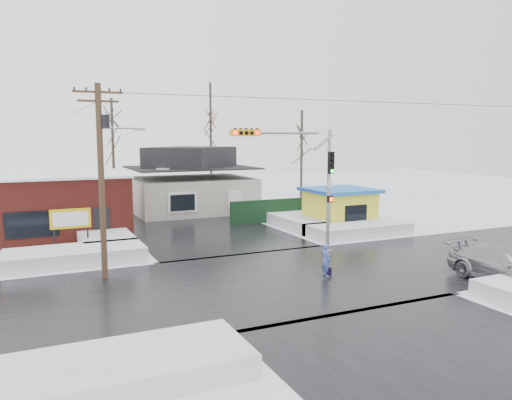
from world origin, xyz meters
name	(u,v)px	position (x,y,z in m)	size (l,w,h in m)	color
ground	(290,277)	(0.00, 0.00, 0.00)	(120.00, 120.00, 0.00)	white
road_ns	(290,277)	(0.00, 0.00, 0.01)	(10.00, 120.00, 0.02)	black
road_ew	(290,277)	(0.00, 0.00, 0.01)	(120.00, 10.00, 0.02)	black
snowbank_nw	(76,256)	(-9.00, 7.00, 0.40)	(7.00, 3.00, 0.80)	white
snowbank_ne	(358,229)	(9.00, 7.00, 0.40)	(7.00, 3.00, 0.80)	white
snowbank_sw	(122,369)	(-9.00, -7.00, 0.35)	(7.00, 3.00, 0.70)	white
snowbank_nside_w	(102,236)	(-7.00, 12.00, 0.40)	(3.00, 8.00, 0.80)	white
snowbank_nside_e	(296,220)	(7.00, 12.00, 0.40)	(3.00, 8.00, 0.80)	white
traffic_signal	(304,176)	(2.43, 2.97, 4.54)	(6.05, 0.68, 7.00)	gray
utility_pole	(103,170)	(-7.93, 3.50, 5.11)	(3.15, 0.44, 9.00)	#382619
brick_building	(31,205)	(-11.00, 15.99, 2.08)	(12.20, 8.20, 4.12)	maroon
marquee_sign	(70,220)	(-9.00, 9.49, 1.92)	(2.20, 0.21, 2.55)	black
house	(191,182)	(2.00, 22.00, 2.62)	(10.40, 8.40, 5.76)	beige
kiosk	(339,208)	(9.50, 9.99, 1.46)	(4.60, 4.60, 2.88)	yellow
fence	(278,210)	(6.50, 14.00, 0.90)	(8.00, 0.12, 1.80)	black
tree_far_left	(112,121)	(-4.00, 26.00, 7.95)	(3.00, 3.00, 10.00)	#332821
tree_far_mid	(210,107)	(6.00, 28.00, 9.54)	(3.00, 3.00, 12.00)	#332821
tree_far_right	(302,131)	(12.00, 20.00, 7.16)	(3.00, 3.00, 9.00)	#332821
pedestrian	(326,260)	(1.58, -0.62, 0.79)	(0.57, 0.38, 1.57)	#4360BD
car	(509,266)	(8.40, -5.08, 0.82)	(2.31, 5.67, 1.65)	#9FA0A6
shopping_bag	(328,272)	(1.84, -0.45, 0.17)	(0.28, 0.12, 0.35)	black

